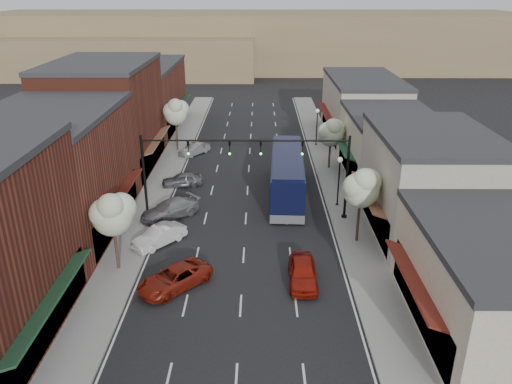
{
  "coord_description": "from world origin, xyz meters",
  "views": [
    {
      "loc": [
        1.08,
        -28.76,
        17.59
      ],
      "look_at": [
        0.83,
        8.33,
        2.2
      ],
      "focal_mm": 35.0,
      "sensor_mm": 36.0,
      "label": 1
    }
  ],
  "objects_px": {
    "tree_right_far": "(331,132)",
    "tree_left_near": "(112,213)",
    "parked_car_a": "(174,278)",
    "parked_car_b": "(159,236)",
    "tree_left_far": "(176,111)",
    "parked_car_e": "(194,149)",
    "parked_car_d": "(182,180)",
    "signal_mast_right": "(317,165)",
    "lamp_post_far": "(317,121)",
    "red_hatchback": "(303,272)",
    "coach_bus": "(287,175)",
    "lamp_post_near": "(339,173)",
    "parked_car_c": "(170,209)",
    "signal_mast_left": "(174,165)",
    "tree_right_near": "(362,187)"
  },
  "relations": [
    {
      "from": "parked_car_e",
      "to": "lamp_post_near",
      "type": "bearing_deg",
      "value": -8.29
    },
    {
      "from": "parked_car_c",
      "to": "parked_car_e",
      "type": "xyz_separation_m",
      "value": [
        0.01,
        16.45,
        -0.09
      ]
    },
    {
      "from": "signal_mast_right",
      "to": "tree_left_near",
      "type": "xyz_separation_m",
      "value": [
        -13.87,
        -8.05,
        -0.4
      ]
    },
    {
      "from": "signal_mast_left",
      "to": "lamp_post_near",
      "type": "distance_m",
      "value": 13.75
    },
    {
      "from": "tree_left_far",
      "to": "parked_car_e",
      "type": "relative_size",
      "value": 1.58
    },
    {
      "from": "parked_car_b",
      "to": "parked_car_d",
      "type": "relative_size",
      "value": 1.12
    },
    {
      "from": "tree_left_far",
      "to": "lamp_post_near",
      "type": "bearing_deg",
      "value": -43.89
    },
    {
      "from": "coach_bus",
      "to": "lamp_post_far",
      "type": "bearing_deg",
      "value": 76.84
    },
    {
      "from": "tree_right_far",
      "to": "parked_car_d",
      "type": "height_order",
      "value": "tree_right_far"
    },
    {
      "from": "red_hatchback",
      "to": "parked_car_a",
      "type": "relative_size",
      "value": 0.91
    },
    {
      "from": "tree_right_far",
      "to": "parked_car_c",
      "type": "relative_size",
      "value": 1.09
    },
    {
      "from": "tree_left_near",
      "to": "coach_bus",
      "type": "bearing_deg",
      "value": 47.55
    },
    {
      "from": "parked_car_a",
      "to": "parked_car_b",
      "type": "relative_size",
      "value": 1.17
    },
    {
      "from": "parked_car_d",
      "to": "signal_mast_right",
      "type": "bearing_deg",
      "value": 45.67
    },
    {
      "from": "lamp_post_near",
      "to": "red_hatchback",
      "type": "xyz_separation_m",
      "value": [
        -3.93,
        -11.95,
        -2.25
      ]
    },
    {
      "from": "signal_mast_left",
      "to": "tree_right_near",
      "type": "xyz_separation_m",
      "value": [
        13.97,
        -4.05,
        -0.17
      ]
    },
    {
      "from": "coach_bus",
      "to": "parked_car_c",
      "type": "relative_size",
      "value": 2.55
    },
    {
      "from": "lamp_post_far",
      "to": "parked_car_d",
      "type": "bearing_deg",
      "value": -137.29
    },
    {
      "from": "signal_mast_right",
      "to": "red_hatchback",
      "type": "xyz_separation_m",
      "value": [
        -1.75,
        -9.45,
        -3.87
      ]
    },
    {
      "from": "parked_car_c",
      "to": "tree_right_far",
      "type": "bearing_deg",
      "value": 88.42
    },
    {
      "from": "signal_mast_right",
      "to": "tree_left_far",
      "type": "relative_size",
      "value": 1.34
    },
    {
      "from": "tree_left_far",
      "to": "parked_car_c",
      "type": "bearing_deg",
      "value": -83.42
    },
    {
      "from": "parked_car_c",
      "to": "parked_car_d",
      "type": "relative_size",
      "value": 1.33
    },
    {
      "from": "parked_car_b",
      "to": "tree_right_far",
      "type": "bearing_deg",
      "value": 89.32
    },
    {
      "from": "signal_mast_right",
      "to": "signal_mast_left",
      "type": "bearing_deg",
      "value": 180.0
    },
    {
      "from": "tree_right_far",
      "to": "parked_car_a",
      "type": "relative_size",
      "value": 1.11
    },
    {
      "from": "signal_mast_left",
      "to": "parked_car_d",
      "type": "relative_size",
      "value": 2.19
    },
    {
      "from": "tree_left_near",
      "to": "coach_bus",
      "type": "xyz_separation_m",
      "value": [
        11.82,
        12.92,
        -2.22
      ]
    },
    {
      "from": "red_hatchback",
      "to": "parked_car_e",
      "type": "height_order",
      "value": "red_hatchback"
    },
    {
      "from": "signal_mast_left",
      "to": "parked_car_e",
      "type": "bearing_deg",
      "value": 91.97
    },
    {
      "from": "lamp_post_far",
      "to": "lamp_post_near",
      "type": "bearing_deg",
      "value": -90.0
    },
    {
      "from": "lamp_post_far",
      "to": "coach_bus",
      "type": "bearing_deg",
      "value": -105.63
    },
    {
      "from": "signal_mast_left",
      "to": "tree_left_far",
      "type": "xyz_separation_m",
      "value": [
        -2.63,
        17.95,
        -0.02
      ]
    },
    {
      "from": "tree_right_far",
      "to": "lamp_post_far",
      "type": "relative_size",
      "value": 1.22
    },
    {
      "from": "tree_left_far",
      "to": "lamp_post_near",
      "type": "relative_size",
      "value": 1.38
    },
    {
      "from": "tree_right_near",
      "to": "tree_left_far",
      "type": "relative_size",
      "value": 0.97
    },
    {
      "from": "tree_right_near",
      "to": "red_hatchback",
      "type": "relative_size",
      "value": 1.35
    },
    {
      "from": "red_hatchback",
      "to": "parked_car_a",
      "type": "height_order",
      "value": "red_hatchback"
    },
    {
      "from": "tree_right_far",
      "to": "parked_car_e",
      "type": "height_order",
      "value": "tree_right_far"
    },
    {
      "from": "signal_mast_left",
      "to": "parked_car_d",
      "type": "height_order",
      "value": "signal_mast_left"
    },
    {
      "from": "parked_car_a",
      "to": "parked_car_d",
      "type": "bearing_deg",
      "value": 140.36
    },
    {
      "from": "lamp_post_far",
      "to": "signal_mast_left",
      "type": "bearing_deg",
      "value": -123.86
    },
    {
      "from": "lamp_post_near",
      "to": "red_hatchback",
      "type": "distance_m",
      "value": 12.78
    },
    {
      "from": "tree_right_far",
      "to": "tree_left_far",
      "type": "height_order",
      "value": "tree_left_far"
    },
    {
      "from": "signal_mast_left",
      "to": "red_hatchback",
      "type": "xyz_separation_m",
      "value": [
        9.49,
        -9.45,
        -3.87
      ]
    },
    {
      "from": "tree_right_far",
      "to": "tree_left_near",
      "type": "xyz_separation_m",
      "value": [
        -16.6,
        -20.0,
        0.23
      ]
    },
    {
      "from": "parked_car_c",
      "to": "parked_car_e",
      "type": "distance_m",
      "value": 16.45
    },
    {
      "from": "lamp_post_near",
      "to": "parked_car_d",
      "type": "distance_m",
      "value": 14.92
    },
    {
      "from": "red_hatchback",
      "to": "lamp_post_far",
      "type": "bearing_deg",
      "value": 83.86
    },
    {
      "from": "signal_mast_right",
      "to": "coach_bus",
      "type": "relative_size",
      "value": 0.65
    }
  ]
}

